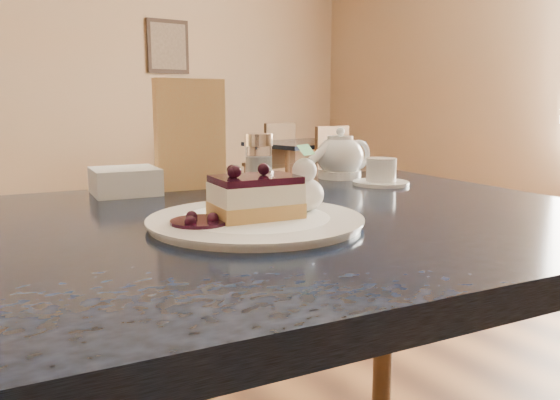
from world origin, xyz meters
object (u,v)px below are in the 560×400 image
bg_table_far_right (304,208)px  cheesecake_slice (255,197)px  main_table (243,268)px  dessert_plate (256,221)px

bg_table_far_right → cheesecake_slice: bearing=-134.9°
main_table → cheesecake_slice: 0.14m
main_table → dessert_plate: bearing=-90.0°
dessert_plate → cheesecake_slice: bearing=90.0°
main_table → dessert_plate: (-0.01, -0.05, 0.09)m
main_table → bg_table_far_right: size_ratio=0.87×
main_table → cheesecake_slice: cheesecake_slice is taller
bg_table_far_right → dessert_plate: bearing=-134.9°
main_table → dessert_plate: dessert_plate is taller
dessert_plate → cheesecake_slice: cheesecake_slice is taller
main_table → dessert_plate: 0.11m
main_table → dessert_plate: size_ratio=4.27×
cheesecake_slice → bg_table_far_right: bearing=59.9°
dessert_plate → main_table: bearing=83.4°
dessert_plate → bg_table_far_right: dessert_plate is taller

